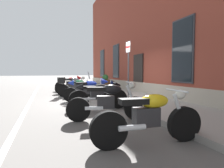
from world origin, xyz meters
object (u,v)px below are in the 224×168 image
(motorcycle_blue_sport, at_px, (90,89))
(parking_sign, at_px, (128,62))
(motorcycle_black_sport, at_px, (101,93))
(motorcycle_yellow_naked, at_px, (150,118))
(motorcycle_red_sport, at_px, (71,83))
(motorcycle_green_touring, at_px, (75,86))
(motorcycle_black_naked, at_px, (108,102))
(motorcycle_grey_naked, at_px, (73,85))
(barrel_planter, at_px, (105,83))

(motorcycle_blue_sport, bearing_deg, parking_sign, 61.07)
(motorcycle_black_sport, height_order, motorcycle_yellow_naked, motorcycle_black_sport)
(motorcycle_red_sport, distance_m, motorcycle_green_touring, 3.17)
(motorcycle_black_naked, relative_size, motorcycle_yellow_naked, 1.01)
(motorcycle_black_sport, height_order, motorcycle_black_naked, motorcycle_black_naked)
(motorcycle_red_sport, bearing_deg, motorcycle_black_naked, -0.76)
(motorcycle_grey_naked, bearing_deg, motorcycle_blue_sport, 5.32)
(parking_sign, bearing_deg, motorcycle_green_touring, -144.59)
(motorcycle_black_naked, height_order, parking_sign, parking_sign)
(motorcycle_red_sport, distance_m, motorcycle_blue_sport, 4.93)
(parking_sign, height_order, barrel_planter, parking_sign)
(motorcycle_grey_naked, relative_size, motorcycle_black_sport, 1.01)
(motorcycle_blue_sport, relative_size, barrel_planter, 2.15)
(motorcycle_black_sport, bearing_deg, motorcycle_green_touring, -174.57)
(motorcycle_blue_sport, xyz_separation_m, parking_sign, (0.79, 1.42, 1.14))
(motorcycle_black_naked, distance_m, motorcycle_yellow_naked, 1.77)
(motorcycle_red_sport, height_order, motorcycle_blue_sport, motorcycle_red_sport)
(parking_sign, bearing_deg, motorcycle_black_naked, -34.34)
(motorcycle_grey_naked, bearing_deg, motorcycle_green_touring, -3.85)
(motorcycle_grey_naked, bearing_deg, motorcycle_red_sport, 176.10)
(motorcycle_green_touring, relative_size, barrel_planter, 2.04)
(barrel_planter, bearing_deg, motorcycle_grey_naked, -70.32)
(motorcycle_green_touring, relative_size, motorcycle_black_naked, 0.96)
(motorcycle_blue_sport, distance_m, motorcycle_black_naked, 3.30)
(motorcycle_black_naked, bearing_deg, motorcycle_red_sport, 179.24)
(motorcycle_blue_sport, bearing_deg, motorcycle_green_touring, -167.53)
(motorcycle_grey_naked, distance_m, motorcycle_black_sport, 4.96)
(motorcycle_blue_sport, height_order, barrel_planter, barrel_planter)
(motorcycle_black_sport, bearing_deg, motorcycle_black_naked, -8.74)
(motorcycle_red_sport, bearing_deg, barrel_planter, 65.79)
(motorcycle_red_sport, bearing_deg, motorcycle_yellow_naked, 0.30)
(motorcycle_blue_sport, bearing_deg, motorcycle_red_sport, -177.95)
(motorcycle_black_sport, height_order, parking_sign, parking_sign)
(motorcycle_yellow_naked, height_order, parking_sign, parking_sign)
(motorcycle_black_naked, bearing_deg, motorcycle_black_sport, 171.26)
(motorcycle_grey_naked, height_order, motorcycle_black_naked, motorcycle_grey_naked)
(motorcycle_blue_sport, bearing_deg, motorcycle_grey_naked, -174.68)
(motorcycle_blue_sport, height_order, motorcycle_black_sport, motorcycle_blue_sport)
(motorcycle_yellow_naked, distance_m, parking_sign, 4.69)
(barrel_planter, bearing_deg, motorcycle_green_touring, -46.54)
(motorcycle_red_sport, xyz_separation_m, motorcycle_yellow_naked, (9.97, 0.05, -0.09))
(motorcycle_green_touring, bearing_deg, parking_sign, 35.41)
(motorcycle_yellow_naked, relative_size, parking_sign, 0.85)
(parking_sign, bearing_deg, motorcycle_yellow_naked, -19.97)
(motorcycle_red_sport, relative_size, motorcycle_green_touring, 1.01)
(barrel_planter, bearing_deg, parking_sign, -6.21)
(motorcycle_black_naked, distance_m, parking_sign, 3.26)
(motorcycle_grey_naked, xyz_separation_m, motorcycle_black_sport, (4.95, 0.24, 0.05))
(motorcycle_grey_naked, relative_size, barrel_planter, 2.08)
(barrel_planter, bearing_deg, motorcycle_blue_sport, -26.04)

